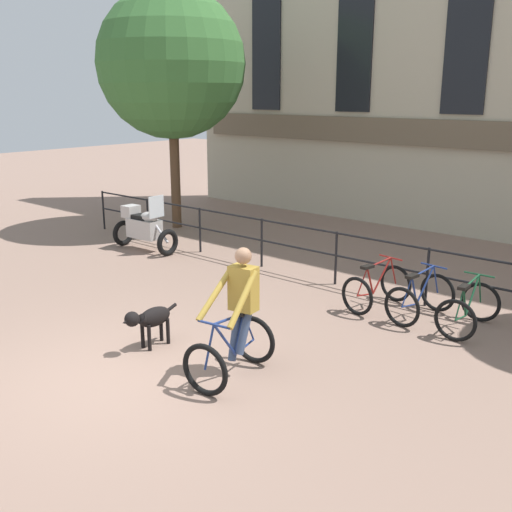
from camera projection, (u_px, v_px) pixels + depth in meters
name	position (u px, v px, depth m)	size (l,w,h in m)	color
ground_plane	(117.00, 377.00, 7.88)	(60.00, 60.00, 0.00)	#8E7060
canal_railing	(336.00, 249.00, 11.50)	(15.05, 0.05, 1.05)	black
building_facade	(476.00, 3.00, 14.42)	(18.00, 0.72, 11.43)	#BCB299
cyclist_with_bike	(236.00, 320.00, 7.76)	(0.84, 1.25, 1.70)	black
dog	(150.00, 319.00, 8.67)	(0.26, 0.98, 0.64)	black
parked_motorcycle	(144.00, 227.00, 14.04)	(1.69, 0.69, 1.35)	black
parked_bicycle_near_lamp	(377.00, 288.00, 10.31)	(0.82, 1.20, 0.86)	black
parked_bicycle_mid_left	(420.00, 298.00, 9.81)	(0.79, 1.18, 0.86)	black
parked_bicycle_mid_right	(468.00, 309.00, 9.30)	(0.68, 1.12, 0.86)	black
tree_canalside_left	(171.00, 64.00, 15.49)	(3.87, 3.87, 6.27)	brown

